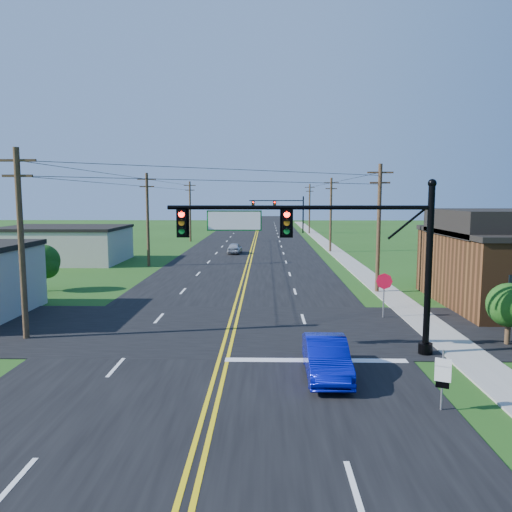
{
  "coord_description": "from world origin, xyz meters",
  "views": [
    {
      "loc": [
        1.94,
        -12.94,
        6.76
      ],
      "look_at": [
        1.47,
        10.0,
        4.01
      ],
      "focal_mm": 35.0,
      "sensor_mm": 36.0,
      "label": 1
    }
  ],
  "objects_px": {
    "signal_mast_main": "(323,244)",
    "route_sign": "(443,376)",
    "signal_mast_far": "(280,208)",
    "blue_car": "(326,358)",
    "stop_sign": "(384,286)"
  },
  "relations": [
    {
      "from": "signal_mast_main",
      "to": "route_sign",
      "type": "xyz_separation_m",
      "value": [
        3.16,
        -5.73,
        -3.59
      ]
    },
    {
      "from": "signal_mast_far",
      "to": "route_sign",
      "type": "xyz_separation_m",
      "value": [
        3.06,
        -77.73,
        -3.38
      ]
    },
    {
      "from": "blue_car",
      "to": "route_sign",
      "type": "xyz_separation_m",
      "value": [
        3.29,
        -2.94,
        0.44
      ]
    },
    {
      "from": "signal_mast_main",
      "to": "signal_mast_far",
      "type": "distance_m",
      "value": 72.0
    },
    {
      "from": "blue_car",
      "to": "stop_sign",
      "type": "relative_size",
      "value": 1.73
    },
    {
      "from": "blue_car",
      "to": "stop_sign",
      "type": "distance_m",
      "value": 10.26
    },
    {
      "from": "stop_sign",
      "to": "route_sign",
      "type": "bearing_deg",
      "value": -83.95
    },
    {
      "from": "signal_mast_main",
      "to": "signal_mast_far",
      "type": "height_order",
      "value": "same"
    },
    {
      "from": "route_sign",
      "to": "stop_sign",
      "type": "relative_size",
      "value": 0.79
    },
    {
      "from": "signal_mast_main",
      "to": "signal_mast_far",
      "type": "bearing_deg",
      "value": 89.92
    },
    {
      "from": "signal_mast_main",
      "to": "route_sign",
      "type": "height_order",
      "value": "signal_mast_main"
    },
    {
      "from": "signal_mast_main",
      "to": "stop_sign",
      "type": "height_order",
      "value": "signal_mast_main"
    },
    {
      "from": "signal_mast_main",
      "to": "stop_sign",
      "type": "relative_size",
      "value": 4.45
    },
    {
      "from": "route_sign",
      "to": "signal_mast_far",
      "type": "bearing_deg",
      "value": 116.22
    },
    {
      "from": "signal_mast_far",
      "to": "route_sign",
      "type": "height_order",
      "value": "signal_mast_far"
    }
  ]
}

